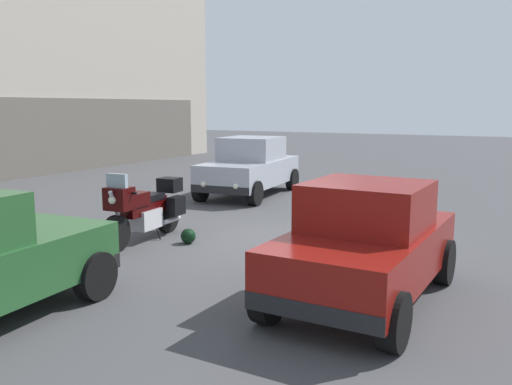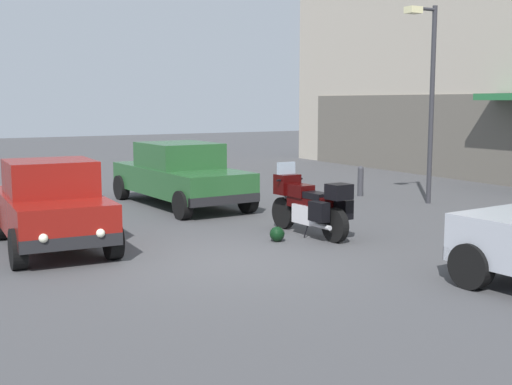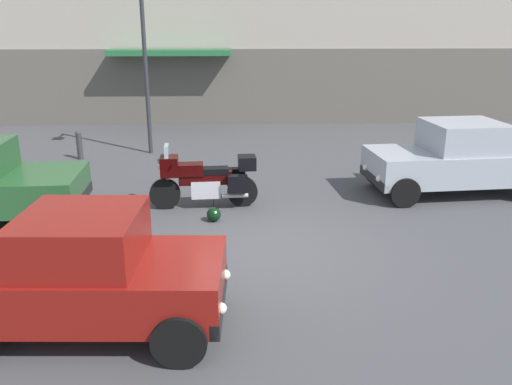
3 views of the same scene
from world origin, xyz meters
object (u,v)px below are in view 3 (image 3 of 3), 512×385
Objects in this scene: car_hatchback_near at (456,159)px; streetlamp_curbside at (144,51)px; car_compact_side at (85,274)px; motorcycle at (206,179)px; helmet at (214,214)px; bollard_curbside at (79,144)px.

car_hatchback_near is 0.81× the size of streetlamp_curbside.
car_hatchback_near reaches higher than car_compact_side.
streetlamp_curbside reaches higher than car_hatchback_near.
motorcycle is 0.98m from helmet.
streetlamp_curbside reaches higher than car_compact_side.
streetlamp_curbside is (-2.09, 5.63, 2.82)m from helmet.
bollard_curbside is (-3.99, 5.10, 0.30)m from helmet.
helmet is (0.19, -0.84, -0.48)m from motorcycle.
car_hatchback_near reaches higher than motorcycle.
car_compact_side is (-1.43, -3.74, 0.63)m from helmet.
streetlamp_curbside is (-7.49, 4.04, 2.16)m from car_hatchback_near.
streetlamp_curbside is (-0.65, 9.37, 2.19)m from car_compact_side.
car_hatchback_near is (5.41, 1.59, 0.67)m from helmet.
motorcycle is 5.71m from bollard_curbside.
car_compact_side is 0.72× the size of streetlamp_curbside.
streetlamp_curbside is 3.20m from bollard_curbside.
bollard_curbside is at bearing 108.62° from car_compact_side.
car_hatchback_near is 1.12× the size of car_compact_side.
car_hatchback_near is (5.59, 0.75, 0.19)m from motorcycle.
helmet is at bearing 71.51° from car_compact_side.
car_compact_side is at bearing -73.90° from bollard_curbside.
bollard_curbside is at bearing 128.01° from helmet.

